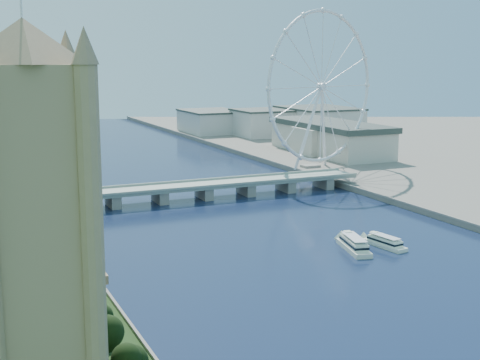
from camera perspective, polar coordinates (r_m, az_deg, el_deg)
victoria_tower at (r=159.25m, az=-17.23°, el=-3.12°), size 28.16×28.16×112.00m
parliament_range at (r=279.68m, az=-18.31°, el=-5.05°), size 24.00×200.00×70.00m
westminster_bridge at (r=435.33m, az=-3.09°, el=-0.71°), size 220.00×22.00×9.50m
london_eye at (r=530.02m, az=6.97°, el=7.85°), size 113.60×39.12×124.30m
county_hall at (r=628.67m, az=7.63°, el=2.04°), size 54.00×144.00×35.00m
city_skyline at (r=690.40m, az=-7.80°, el=4.20°), size 505.00×280.00×32.00m
tour_boat_near at (r=324.55m, az=9.67°, el=-5.93°), size 15.82×33.48×7.19m
tour_boat_far at (r=332.98m, az=12.24°, el=-5.60°), size 10.76×28.20×6.05m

